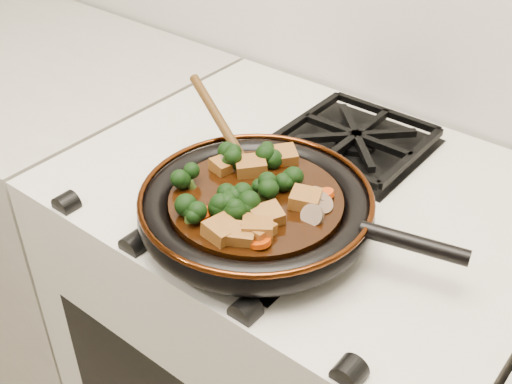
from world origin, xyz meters
The scene contains 33 objects.
stove centered at (0.00, 1.69, 0.45)m, with size 0.76×0.60×0.90m, color beige.
burner_grate_front centered at (0.00, 1.55, 0.91)m, with size 0.23×0.23×0.03m, color black, non-canonical shape.
burner_grate_back centered at (0.00, 1.83, 0.91)m, with size 0.23×0.23×0.03m, color black, non-canonical shape.
skillet centered at (0.01, 1.54, 0.94)m, with size 0.45×0.33×0.05m.
braising_sauce centered at (0.01, 1.54, 0.95)m, with size 0.24×0.24×0.02m, color black.
tofu_cube_0 centered at (0.07, 1.58, 0.97)m, with size 0.04×0.04×0.02m, color brown.
tofu_cube_1 centered at (0.03, 1.45, 0.97)m, with size 0.04×0.04×0.02m, color brown.
tofu_cube_2 centered at (0.05, 1.46, 0.97)m, with size 0.04×0.03×0.02m, color brown.
tofu_cube_3 centered at (-0.04, 1.59, 0.97)m, with size 0.04×0.04×0.02m, color brown.
tofu_cube_4 centered at (0.06, 1.48, 0.97)m, with size 0.04×0.03×0.02m, color brown.
tofu_cube_5 centered at (0.06, 1.49, 0.97)m, with size 0.04×0.04×0.02m, color brown.
tofu_cube_6 centered at (0.05, 1.51, 0.97)m, with size 0.04×0.03×0.02m, color brown.
tofu_cube_7 centered at (-0.07, 1.57, 0.97)m, with size 0.04×0.03×0.02m, color brown.
tofu_cube_8 centered at (-0.02, 1.64, 0.97)m, with size 0.04×0.04×0.02m, color brown.
broccoli_floret_0 centered at (-0.01, 1.51, 0.97)m, with size 0.06×0.06×0.05m, color black, non-canonical shape.
broccoli_floret_1 centered at (0.03, 1.59, 0.97)m, with size 0.06×0.06×0.05m, color black, non-canonical shape.
broccoli_floret_2 centered at (0.01, 1.49, 0.97)m, with size 0.06×0.06×0.05m, color black, non-canonical shape.
broccoli_floret_3 centered at (0.01, 1.50, 0.97)m, with size 0.06×0.06×0.05m, color black, non-canonical shape.
broccoli_floret_4 centered at (-0.03, 1.62, 0.97)m, with size 0.06×0.06×0.05m, color black, non-canonical shape.
broccoli_floret_5 centered at (0.02, 1.55, 0.97)m, with size 0.06×0.06×0.05m, color black, non-canonical shape.
broccoli_floret_6 centered at (-0.03, 1.45, 0.97)m, with size 0.06×0.06×0.05m, color black, non-canonical shape.
broccoli_floret_7 centered at (-0.07, 1.58, 0.97)m, with size 0.06×0.06×0.05m, color black, non-canonical shape.
broccoli_floret_8 centered at (-0.08, 1.51, 0.97)m, with size 0.05×0.05×0.05m, color black, non-canonical shape.
carrot_coin_0 centered at (-0.08, 1.59, 0.96)m, with size 0.03×0.03×0.01m, color #B43305.
carrot_coin_1 centered at (0.07, 1.47, 0.96)m, with size 0.03×0.03×0.01m, color #B43305.
carrot_coin_2 centered at (0.08, 1.61, 0.96)m, with size 0.03×0.03×0.01m, color #B43305.
carrot_coin_3 centered at (-0.02, 1.63, 0.96)m, with size 0.03×0.03×0.01m, color #B43305.
carrot_coin_4 centered at (-0.02, 1.47, 0.96)m, with size 0.03×0.03×0.01m, color #B43305.
mushroom_slice_0 centered at (0.08, 1.60, 0.97)m, with size 0.03×0.03×0.01m, color brown.
mushroom_slice_1 centered at (0.09, 1.58, 0.97)m, with size 0.04×0.04×0.01m, color brown.
mushroom_slice_2 centered at (-0.07, 1.58, 0.97)m, with size 0.04×0.04×0.01m, color brown.
mushroom_slice_3 centered at (0.10, 1.55, 0.97)m, with size 0.03×0.03×0.01m, color brown.
wooden_spoon centered at (-0.10, 1.61, 0.98)m, with size 0.13×0.07×0.19m.
Camera 1 is at (0.46, 0.99, 1.49)m, focal length 45.00 mm.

